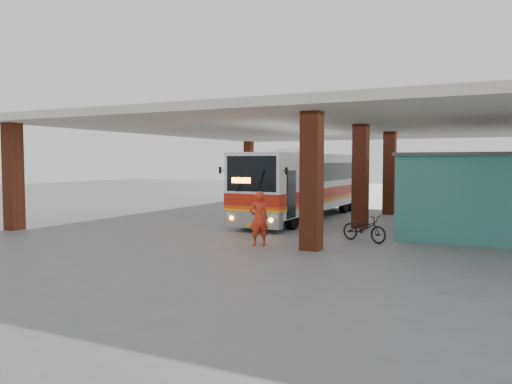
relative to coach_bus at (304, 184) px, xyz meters
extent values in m
plane|color=#515154|center=(0.36, -5.15, -1.68)|extent=(90.00, 90.00, 0.00)
cube|color=maroon|center=(3.36, -8.15, 0.50)|extent=(0.60, 0.60, 4.35)
cube|color=maroon|center=(3.36, -2.15, 0.50)|extent=(0.60, 0.60, 4.35)
cube|color=maroon|center=(3.36, 3.85, 0.50)|extent=(0.60, 0.60, 4.35)
cube|color=maroon|center=(-9.14, -9.15, 0.50)|extent=(0.60, 0.60, 4.35)
cube|color=maroon|center=(-9.14, 11.85, 0.50)|extent=(0.60, 0.60, 4.35)
cube|color=beige|center=(0.86, 1.35, 2.82)|extent=(21.00, 23.00, 0.30)
cube|color=#338075|center=(7.86, -1.15, -0.18)|extent=(5.00, 8.00, 3.00)
cube|color=#464646|center=(7.86, -1.15, 1.37)|extent=(5.20, 8.20, 0.12)
cube|color=#13352D|center=(5.34, -2.65, -0.63)|extent=(0.08, 0.95, 2.10)
cube|color=black|center=(5.34, 0.35, 0.12)|extent=(0.08, 1.20, 1.00)
cube|color=black|center=(5.31, 0.35, 0.12)|extent=(0.04, 1.30, 1.10)
cube|color=white|center=(0.00, 0.03, 0.14)|extent=(2.43, 11.50, 2.68)
cube|color=white|center=(0.00, -0.92, 1.58)|extent=(1.16, 2.88, 0.24)
cube|color=gray|center=(-0.02, -5.54, -1.15)|extent=(2.41, 0.39, 0.67)
cube|color=#B11F0C|center=(0.00, 0.03, -0.38)|extent=(2.47, 11.50, 0.48)
cube|color=#E5440C|center=(0.00, 0.03, -0.69)|extent=(2.47, 11.50, 0.12)
cube|color=gold|center=(0.00, 0.03, -0.80)|extent=(2.47, 11.50, 0.10)
cube|color=black|center=(-0.02, -5.67, 0.64)|extent=(2.14, 0.11, 1.39)
cube|color=black|center=(-1.20, 0.80, 0.62)|extent=(0.07, 8.62, 0.86)
cube|color=black|center=(1.21, 0.80, 0.62)|extent=(0.07, 8.62, 0.86)
cube|color=#FF5905|center=(-0.45, -5.73, 0.38)|extent=(0.81, 0.05, 0.21)
sphere|color=orange|center=(-0.88, -5.74, -1.12)|extent=(0.17, 0.17, 0.17)
sphere|color=orange|center=(0.85, -5.74, -1.12)|extent=(0.17, 0.17, 0.17)
cube|color=gold|center=(-0.02, -5.75, -1.34)|extent=(0.43, 0.03, 0.11)
cylinder|color=black|center=(-1.03, -3.98, -1.20)|extent=(0.31, 0.96, 0.96)
cylinder|color=black|center=(1.01, -3.99, -1.20)|extent=(0.31, 0.96, 0.96)
cylinder|color=black|center=(-1.01, 3.39, -1.20)|extent=(0.31, 0.96, 0.96)
cylinder|color=black|center=(1.03, 3.38, -1.20)|extent=(0.31, 0.96, 0.96)
cylinder|color=black|center=(-1.00, 4.63, -1.20)|extent=(0.31, 0.96, 0.96)
cylinder|color=black|center=(1.03, 4.63, -1.20)|extent=(0.31, 0.96, 0.96)
imported|color=black|center=(4.46, -5.82, -1.20)|extent=(1.90, 1.26, 0.94)
imported|color=red|center=(1.52, -8.17, -0.77)|extent=(0.77, 0.77, 1.81)
cube|color=red|center=(5.05, -0.14, -1.45)|extent=(0.42, 0.42, 0.06)
cube|color=red|center=(5.22, -0.15, -1.19)|extent=(0.06, 0.41, 0.58)
cylinder|color=black|center=(4.88, -0.31, -1.58)|extent=(0.03, 0.03, 0.19)
cylinder|color=black|center=(5.21, -0.31, -1.58)|extent=(0.03, 0.03, 0.19)
cylinder|color=black|center=(4.89, 0.02, -1.58)|extent=(0.03, 0.03, 0.19)
cylinder|color=black|center=(5.22, 0.02, -1.58)|extent=(0.03, 0.03, 0.19)
camera|label=1|loc=(8.73, -22.94, 1.12)|focal=35.00mm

